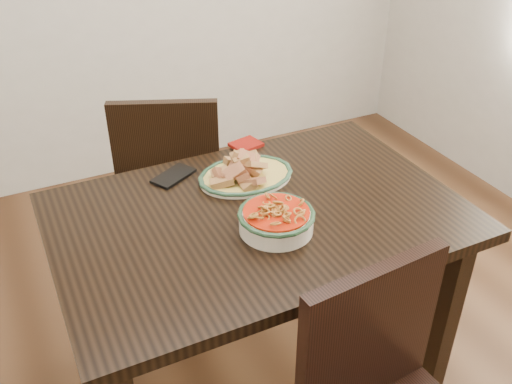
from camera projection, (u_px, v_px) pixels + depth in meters
name	position (u px, v px, depth m)	size (l,w,h in m)	color
floor	(276.00, 367.00, 2.20)	(3.50, 3.50, 0.00)	#3D2413
dining_table	(259.00, 235.00, 1.82)	(1.26, 0.84, 0.75)	black
chair_far	(171.00, 176.00, 2.44)	(0.55, 0.55, 0.89)	black
fish_plate	(246.00, 167.00, 1.91)	(0.32, 0.25, 0.11)	beige
noodle_bowl	(276.00, 218.00, 1.67)	(0.23, 0.23, 0.08)	#F1E5CC
smartphone	(173.00, 176.00, 1.94)	(0.15, 0.08, 0.01)	black
napkin	(246.00, 145.00, 2.13)	(0.11, 0.09, 0.01)	maroon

